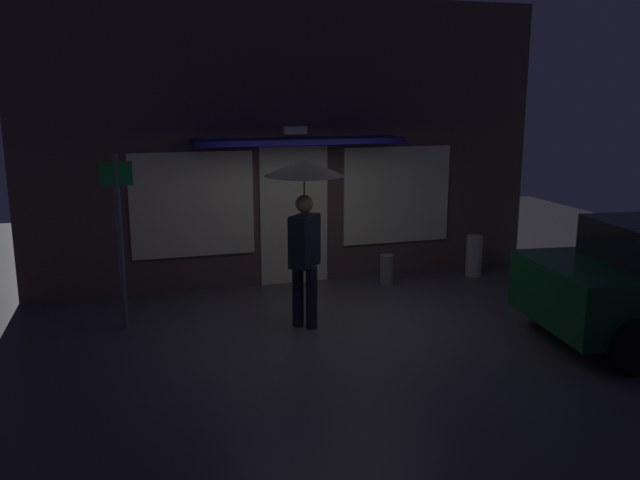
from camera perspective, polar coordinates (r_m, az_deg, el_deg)
ground_plane at (r=8.94m, az=1.44°, el=-7.28°), size 18.00×18.00×0.00m
building_facade at (r=10.69m, az=-2.48°, el=8.06°), size 8.28×1.00×4.46m
person_with_umbrella at (r=8.48m, az=-1.35°, el=3.47°), size 1.01×1.01×2.21m
street_sign_post at (r=8.85m, az=-16.67°, el=0.72°), size 0.40×0.07×2.28m
sidewalk_bollard at (r=10.76m, az=5.70°, el=-2.54°), size 0.22×0.22×0.49m
sidewalk_bollard_2 at (r=11.51m, az=12.95°, el=-1.32°), size 0.27×0.27×0.68m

